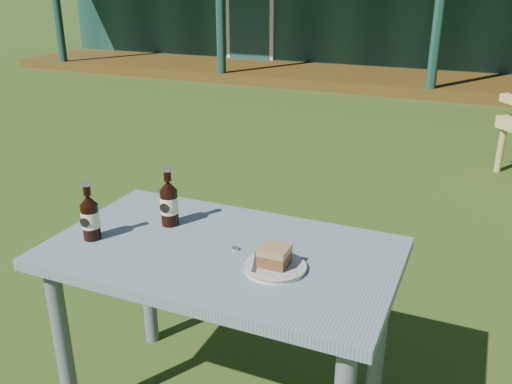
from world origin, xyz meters
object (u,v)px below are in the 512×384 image
at_px(cafe_table, 222,274).
at_px(plate, 275,267).
at_px(cola_bottle_far, 90,217).
at_px(cake_slice, 274,256).
at_px(cola_bottle_near, 169,202).

distance_m(cafe_table, plate, 0.25).
relative_size(plate, cola_bottle_far, 0.96).
bearing_deg(cake_slice, cola_bottle_far, -174.83).
height_order(cake_slice, cola_bottle_near, cola_bottle_near).
xyz_separation_m(cola_bottle_near, cola_bottle_far, (-0.19, -0.21, -0.00)).
height_order(cafe_table, cola_bottle_near, cola_bottle_near).
bearing_deg(cafe_table, cola_bottle_far, -165.72).
relative_size(cake_slice, cola_bottle_far, 0.43).
bearing_deg(cola_bottle_far, cola_bottle_near, 48.06).
relative_size(plate, cake_slice, 2.22).
bearing_deg(cake_slice, cola_bottle_near, 162.54).
bearing_deg(cola_bottle_near, cake_slice, -17.46).
height_order(cola_bottle_near, cola_bottle_far, cola_bottle_near).
distance_m(cake_slice, cola_bottle_near, 0.51).
height_order(plate, cola_bottle_near, cola_bottle_near).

